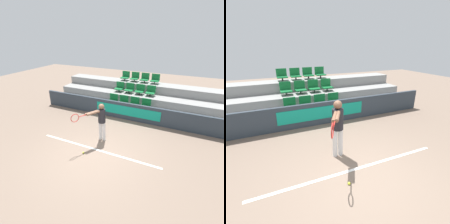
% 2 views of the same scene
% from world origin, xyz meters
% --- Properties ---
extents(ground_plane, '(30.00, 30.00, 0.00)m').
position_xyz_m(ground_plane, '(0.00, 0.00, 0.00)').
color(ground_plane, '#7A6656').
extents(court_baseline, '(5.04, 0.08, 0.01)m').
position_xyz_m(court_baseline, '(0.00, 0.22, 0.00)').
color(court_baseline, white).
rests_on(court_baseline, ground).
extents(barrier_wall, '(9.79, 0.14, 0.90)m').
position_xyz_m(barrier_wall, '(0.00, 3.16, 0.45)').
color(barrier_wall, '#2D3842').
rests_on(barrier_wall, ground).
extents(bleacher_tier_front, '(9.39, 0.95, 0.45)m').
position_xyz_m(bleacher_tier_front, '(0.00, 3.72, 0.23)').
color(bleacher_tier_front, gray).
rests_on(bleacher_tier_front, ground).
extents(bleacher_tier_middle, '(9.39, 0.95, 0.91)m').
position_xyz_m(bleacher_tier_middle, '(0.00, 4.67, 0.45)').
color(bleacher_tier_middle, gray).
rests_on(bleacher_tier_middle, ground).
extents(bleacher_tier_back, '(9.39, 0.95, 1.36)m').
position_xyz_m(bleacher_tier_back, '(0.00, 5.63, 0.68)').
color(bleacher_tier_back, gray).
rests_on(bleacher_tier_back, ground).
extents(stadium_chair_0, '(0.48, 0.44, 0.55)m').
position_xyz_m(stadium_chair_0, '(-0.94, 3.84, 0.70)').
color(stadium_chair_0, '#333333').
rests_on(stadium_chair_0, bleacher_tier_front).
extents(stadium_chair_1, '(0.48, 0.44, 0.55)m').
position_xyz_m(stadium_chair_1, '(-0.31, 3.84, 0.70)').
color(stadium_chair_1, '#333333').
rests_on(stadium_chair_1, bleacher_tier_front).
extents(stadium_chair_2, '(0.48, 0.44, 0.55)m').
position_xyz_m(stadium_chair_2, '(0.31, 3.84, 0.70)').
color(stadium_chair_2, '#333333').
rests_on(stadium_chair_2, bleacher_tier_front).
extents(stadium_chair_3, '(0.48, 0.44, 0.55)m').
position_xyz_m(stadium_chair_3, '(0.94, 3.84, 0.70)').
color(stadium_chair_3, '#333333').
rests_on(stadium_chair_3, bleacher_tier_front).
extents(stadium_chair_4, '(0.48, 0.44, 0.55)m').
position_xyz_m(stadium_chair_4, '(-0.94, 4.79, 1.15)').
color(stadium_chair_4, '#333333').
rests_on(stadium_chair_4, bleacher_tier_middle).
extents(stadium_chair_5, '(0.48, 0.44, 0.55)m').
position_xyz_m(stadium_chair_5, '(-0.31, 4.79, 1.15)').
color(stadium_chair_5, '#333333').
rests_on(stadium_chair_5, bleacher_tier_middle).
extents(stadium_chair_6, '(0.48, 0.44, 0.55)m').
position_xyz_m(stadium_chair_6, '(0.31, 4.79, 1.15)').
color(stadium_chair_6, '#333333').
rests_on(stadium_chair_6, bleacher_tier_middle).
extents(stadium_chair_7, '(0.48, 0.44, 0.55)m').
position_xyz_m(stadium_chair_7, '(0.94, 4.79, 1.15)').
color(stadium_chair_7, '#333333').
rests_on(stadium_chair_7, bleacher_tier_middle).
extents(stadium_chair_8, '(0.48, 0.44, 0.55)m').
position_xyz_m(stadium_chair_8, '(-0.94, 5.75, 1.60)').
color(stadium_chair_8, '#333333').
rests_on(stadium_chair_8, bleacher_tier_back).
extents(stadium_chair_9, '(0.48, 0.44, 0.55)m').
position_xyz_m(stadium_chair_9, '(-0.31, 5.75, 1.60)').
color(stadium_chair_9, '#333333').
rests_on(stadium_chair_9, bleacher_tier_back).
extents(stadium_chair_10, '(0.48, 0.44, 0.55)m').
position_xyz_m(stadium_chair_10, '(0.31, 5.75, 1.60)').
color(stadium_chair_10, '#333333').
rests_on(stadium_chair_10, bleacher_tier_back).
extents(stadium_chair_11, '(0.48, 0.44, 0.55)m').
position_xyz_m(stadium_chair_11, '(0.94, 5.75, 1.60)').
color(stadium_chair_11, '#333333').
rests_on(stadium_chair_11, bleacher_tier_back).
extents(tennis_player, '(0.79, 1.31, 1.63)m').
position_xyz_m(tennis_player, '(-0.17, 0.90, 1.00)').
color(tennis_player, silver).
rests_on(tennis_player, ground).
extents(tennis_ball, '(0.07, 0.07, 0.07)m').
position_xyz_m(tennis_ball, '(-0.35, -0.18, 0.03)').
color(tennis_ball, '#CCDB33').
rests_on(tennis_ball, ground).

